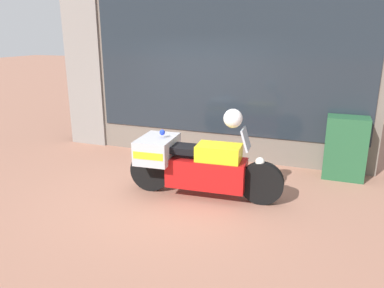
# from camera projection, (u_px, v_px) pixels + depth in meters

# --- Properties ---
(ground_plane) EXTENTS (60.00, 60.00, 0.00)m
(ground_plane) POSITION_uv_depth(u_px,v_px,m) (170.00, 188.00, 6.37)
(ground_plane) COLOR #9E6B56
(shop_building) EXTENTS (6.67, 0.55, 3.66)m
(shop_building) POSITION_uv_depth(u_px,v_px,m) (189.00, 68.00, 7.78)
(shop_building) COLOR #6B6056
(shop_building) RESTS_ON ground
(window_display) EXTENTS (5.31, 0.30, 1.92)m
(window_display) POSITION_uv_depth(u_px,v_px,m) (224.00, 135.00, 7.94)
(window_display) COLOR slate
(window_display) RESTS_ON ground
(paramedic_motorcycle) EXTENTS (2.51, 0.83, 1.18)m
(paramedic_motorcycle) POSITION_uv_depth(u_px,v_px,m) (193.00, 163.00, 5.95)
(paramedic_motorcycle) COLOR black
(paramedic_motorcycle) RESTS_ON ground
(utility_cabinet) EXTENTS (0.71, 0.45, 1.13)m
(utility_cabinet) POSITION_uv_depth(u_px,v_px,m) (345.00, 148.00, 6.67)
(utility_cabinet) COLOR #235633
(utility_cabinet) RESTS_ON ground
(white_helmet) EXTENTS (0.28, 0.28, 0.28)m
(white_helmet) POSITION_uv_depth(u_px,v_px,m) (233.00, 118.00, 5.56)
(white_helmet) COLOR white
(white_helmet) RESTS_ON paramedic_motorcycle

